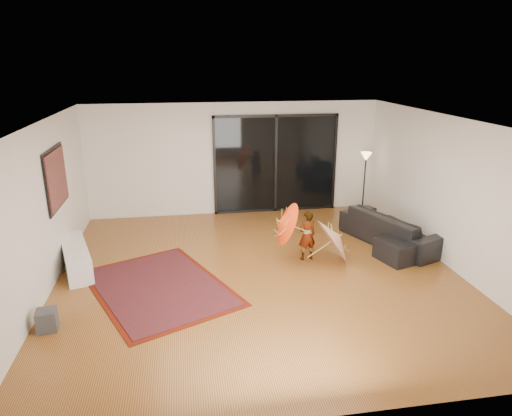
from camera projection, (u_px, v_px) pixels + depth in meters
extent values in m
plane|color=#986129|center=(259.00, 274.00, 8.14)|extent=(7.00, 7.00, 0.00)
plane|color=white|center=(259.00, 121.00, 7.30)|extent=(7.00, 7.00, 0.00)
plane|color=silver|center=(235.00, 159.00, 11.01)|extent=(7.00, 0.00, 7.00)
plane|color=silver|center=(320.00, 307.00, 4.44)|extent=(7.00, 0.00, 7.00)
plane|color=silver|center=(41.00, 212.00, 7.19)|extent=(0.00, 7.00, 7.00)
plane|color=silver|center=(449.00, 192.00, 8.26)|extent=(0.00, 7.00, 7.00)
cube|color=black|center=(276.00, 164.00, 11.18)|extent=(3.00, 0.04, 2.40)
cube|color=black|center=(276.00, 116.00, 10.79)|extent=(3.06, 0.06, 0.06)
cube|color=black|center=(275.00, 209.00, 11.52)|extent=(3.06, 0.06, 0.06)
cube|color=black|center=(276.00, 164.00, 11.16)|extent=(0.06, 0.06, 2.40)
cube|color=black|center=(56.00, 178.00, 8.03)|extent=(0.02, 1.28, 1.08)
cube|color=#1B4426|center=(57.00, 178.00, 8.04)|extent=(0.03, 1.18, 0.98)
cube|color=white|center=(76.00, 258.00, 8.27)|extent=(0.86, 1.66, 0.45)
cube|color=#424244|center=(47.00, 320.00, 6.42)|extent=(0.30, 0.30, 0.31)
cube|color=#521307|center=(159.00, 287.00, 7.65)|extent=(2.91, 3.29, 0.01)
cube|color=#691F0A|center=(159.00, 287.00, 7.65)|extent=(2.69, 3.08, 0.02)
imported|color=black|center=(392.00, 228.00, 9.40)|extent=(1.67, 2.43, 0.66)
cube|color=black|center=(399.00, 250.00, 8.65)|extent=(0.88, 0.88, 0.40)
cylinder|color=black|center=(362.00, 212.00, 11.36)|extent=(0.26, 0.26, 0.03)
cylinder|color=black|center=(364.00, 186.00, 11.14)|extent=(0.03, 0.03, 1.41)
cone|color=#FFD899|center=(366.00, 157.00, 10.92)|extent=(0.26, 0.26, 0.21)
imported|color=#999999|center=(307.00, 236.00, 8.59)|extent=(0.39, 0.29, 0.97)
cone|color=#F83F0D|center=(279.00, 226.00, 8.38)|extent=(0.49, 0.83, 0.83)
cylinder|color=#AC914A|center=(279.00, 242.00, 8.49)|extent=(0.47, 0.02, 0.22)
cylinder|color=#AC914A|center=(279.00, 220.00, 8.35)|extent=(0.06, 0.02, 0.04)
cone|color=silver|center=(340.00, 235.00, 8.54)|extent=(0.69, 0.96, 0.90)
cylinder|color=#AC914A|center=(339.00, 254.00, 8.65)|extent=(0.47, 0.02, 0.32)
cylinder|color=#AC914A|center=(340.00, 230.00, 8.50)|extent=(0.05, 0.02, 0.05)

